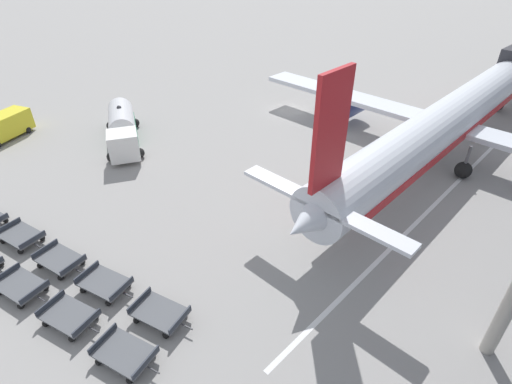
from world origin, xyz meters
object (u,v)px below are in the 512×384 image
object	(u,v)px
baggage_dolly_row_near_col_c	(21,286)
baggage_dolly_row_mid_a_col_c	(60,260)
baggage_dolly_row_near_col_d	(69,316)
baggage_dolly_row_mid_a_col_d	(105,283)
fuel_tanker_primary	(122,128)
baggage_dolly_row_mid_a_col_b	(21,236)
baggage_dolly_row_mid_a_col_e	(160,313)
service_van	(2,127)
baggage_dolly_row_near_col_e	(125,353)
airplane	(457,115)

from	to	relation	value
baggage_dolly_row_near_col_c	baggage_dolly_row_mid_a_col_c	xyz separation A→B (m)	(-0.45, 2.45, 0.00)
baggage_dolly_row_near_col_d	baggage_dolly_row_mid_a_col_d	xyz separation A→B (m)	(-0.70, 2.43, 0.00)
fuel_tanker_primary	baggage_dolly_row_near_col_d	size ratio (longest dim) A/B	2.67
baggage_dolly_row_near_col_c	baggage_dolly_row_mid_a_col_b	size ratio (longest dim) A/B	1.00
baggage_dolly_row_mid_a_col_b	baggage_dolly_row_mid_a_col_e	xyz separation A→B (m)	(11.81, 2.36, 0.00)
service_van	baggage_dolly_row_near_col_d	distance (m)	26.35
baggage_dolly_row_near_col_c	baggage_dolly_row_near_col_e	bearing A→B (deg)	11.19
baggage_dolly_row_near_col_e	baggage_dolly_row_mid_a_col_e	bearing A→B (deg)	105.85
airplane	fuel_tanker_primary	world-z (taller)	airplane
baggage_dolly_row_near_col_d	baggage_dolly_row_near_col_e	size ratio (longest dim) A/B	1.00
baggage_dolly_row_near_col_d	airplane	bearing A→B (deg)	77.44
baggage_dolly_row_near_col_c	baggage_dolly_row_mid_a_col_d	world-z (taller)	same
service_van	baggage_dolly_row_mid_a_col_e	size ratio (longest dim) A/B	1.64
baggage_dolly_row_near_col_e	baggage_dolly_row_mid_a_col_b	xyz separation A→B (m)	(-12.54, 0.19, 0.00)
baggage_dolly_row_near_col_e	baggage_dolly_row_mid_a_col_e	xyz separation A→B (m)	(-0.72, 2.55, 0.00)
fuel_tanker_primary	baggage_dolly_row_mid_a_col_d	xyz separation A→B (m)	(15.93, -11.26, -0.85)
airplane	baggage_dolly_row_mid_a_col_b	xyz separation A→B (m)	(-15.73, -31.51, -3.10)
baggage_dolly_row_near_col_d	baggage_dolly_row_mid_a_col_d	size ratio (longest dim) A/B	1.00
baggage_dolly_row_mid_a_col_c	baggage_dolly_row_mid_a_col_e	bearing A→B (deg)	12.30
fuel_tanker_primary	baggage_dolly_row_near_col_d	distance (m)	21.56
airplane	baggage_dolly_row_near_col_c	xyz separation A→B (m)	(-11.22, -33.28, -3.10)
baggage_dolly_row_mid_a_col_c	baggage_dolly_row_near_col_e	bearing A→B (deg)	-5.83
baggage_dolly_row_near_col_e	baggage_dolly_row_mid_a_col_e	world-z (taller)	same
airplane	baggage_dolly_row_mid_a_col_c	world-z (taller)	airplane
fuel_tanker_primary	airplane	bearing A→B (deg)	38.15
fuel_tanker_primary	baggage_dolly_row_near_col_d	world-z (taller)	fuel_tanker_primary
baggage_dolly_row_mid_a_col_c	fuel_tanker_primary	bearing A→B (deg)	135.27
baggage_dolly_row_mid_a_col_b	baggage_dolly_row_mid_a_col_c	xyz separation A→B (m)	(4.07, 0.67, 0.00)
service_van	baggage_dolly_row_mid_a_col_e	world-z (taller)	service_van
baggage_dolly_row_mid_a_col_d	baggage_dolly_row_mid_a_col_e	size ratio (longest dim) A/B	1.00
baggage_dolly_row_mid_a_col_c	baggage_dolly_row_near_col_d	bearing A→B (deg)	-19.79
baggage_dolly_row_near_col_c	baggage_dolly_row_mid_a_col_b	distance (m)	4.85
service_van	baggage_dolly_row_mid_a_col_b	size ratio (longest dim) A/B	1.64
fuel_tanker_primary	baggage_dolly_row_mid_a_col_e	world-z (taller)	fuel_tanker_primary
baggage_dolly_row_near_col_d	baggage_dolly_row_mid_a_col_b	bearing A→B (deg)	173.81
fuel_tanker_primary	baggage_dolly_row_near_col_d	bearing A→B (deg)	-39.43
baggage_dolly_row_near_col_d	baggage_dolly_row_mid_a_col_e	distance (m)	4.66
baggage_dolly_row_near_col_d	baggage_dolly_row_mid_a_col_b	size ratio (longest dim) A/B	1.00
baggage_dolly_row_near_col_c	baggage_dolly_row_near_col_d	size ratio (longest dim) A/B	1.00
baggage_dolly_row_near_col_e	baggage_dolly_row_mid_a_col_c	world-z (taller)	same
fuel_tanker_primary	baggage_dolly_row_near_col_e	bearing A→B (deg)	-32.07
baggage_dolly_row_mid_a_col_d	baggage_dolly_row_mid_a_col_e	distance (m)	4.10
baggage_dolly_row_near_col_c	baggage_dolly_row_mid_a_col_e	bearing A→B (deg)	29.57
baggage_dolly_row_mid_a_col_e	airplane	bearing A→B (deg)	82.34
airplane	baggage_dolly_row_near_col_d	size ratio (longest dim) A/B	12.91
fuel_tanker_primary	baggage_dolly_row_near_col_c	xyz separation A→B (m)	(12.65, -14.53, -0.85)
service_van	baggage_dolly_row_near_col_e	size ratio (longest dim) A/B	1.64
airplane	baggage_dolly_row_mid_a_col_e	bearing A→B (deg)	-97.66
baggage_dolly_row_mid_a_col_c	airplane	bearing A→B (deg)	69.28
baggage_dolly_row_near_col_c	baggage_dolly_row_near_col_e	size ratio (longest dim) A/B	1.00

